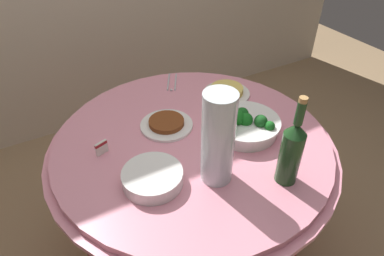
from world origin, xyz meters
name	(u,v)px	position (x,y,z in m)	size (l,w,h in m)	color
ground_plane	(192,245)	(0.00, 0.00, 0.00)	(6.00, 6.00, 0.00)	#9E7F5B
buffet_table	(192,198)	(0.00, 0.00, 0.38)	(1.16, 1.16, 0.74)	maroon
broccoli_bowl	(245,125)	(0.20, -0.07, 0.78)	(0.28, 0.28, 0.11)	white
plate_stack	(153,177)	(-0.24, -0.15, 0.77)	(0.21, 0.21, 0.05)	white
wine_bottle	(291,151)	(0.17, -0.36, 0.87)	(0.07, 0.07, 0.34)	#1C401D
decorative_fruit_vase	(218,141)	(-0.03, -0.23, 0.90)	(0.11, 0.11, 0.34)	silver
serving_tongs	(172,82)	(0.12, 0.43, 0.74)	(0.12, 0.16, 0.01)	silver
food_plate_stir_fry	(167,124)	(-0.06, 0.12, 0.75)	(0.22, 0.22, 0.03)	white
food_plate_noodles	(227,92)	(0.30, 0.21, 0.76)	(0.22, 0.22, 0.04)	white
label_placard_front	(101,147)	(-0.34, 0.08, 0.77)	(0.05, 0.02, 0.05)	white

